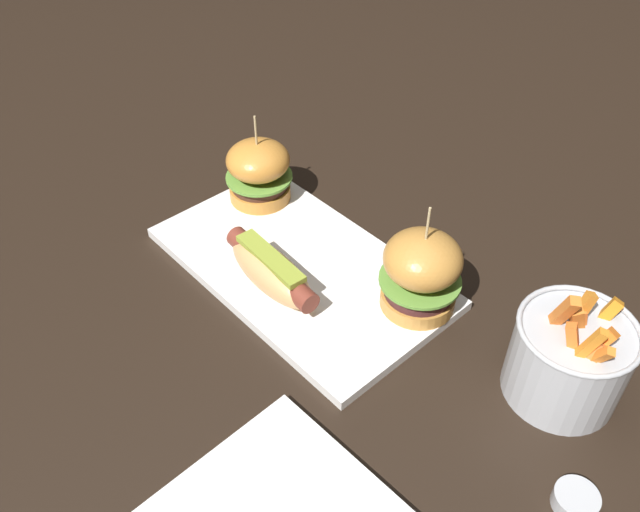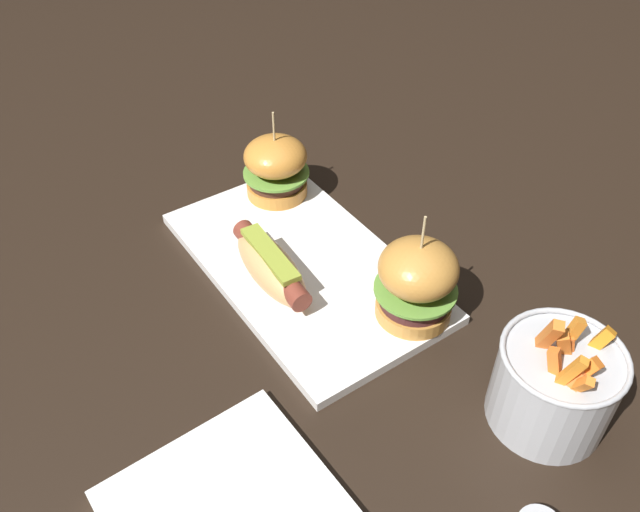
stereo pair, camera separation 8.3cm
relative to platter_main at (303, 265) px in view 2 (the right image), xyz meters
name	(u,v)px [view 2 (the right image)]	position (x,y,z in m)	size (l,w,h in m)	color
ground_plane	(303,269)	(0.00, 0.00, -0.01)	(3.00, 3.00, 0.00)	black
platter_main	(303,265)	(0.00, 0.00, 0.00)	(0.40, 0.23, 0.01)	white
hot_dog	(271,265)	(0.01, -0.05, 0.03)	(0.17, 0.07, 0.05)	tan
slider_left	(276,167)	(-0.15, 0.05, 0.05)	(0.10, 0.10, 0.14)	#CA8133
slider_right	(417,281)	(0.16, 0.06, 0.06)	(0.10, 0.10, 0.15)	#C28339
fries_bucket	(554,384)	(0.34, 0.09, 0.05)	(0.13, 0.13, 0.15)	#B7BABF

